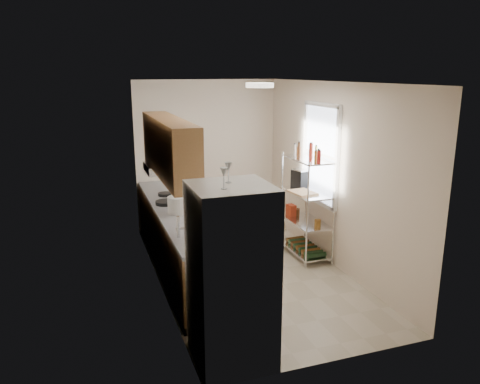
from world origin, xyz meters
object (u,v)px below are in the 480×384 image
(refrigerator, at_px, (231,276))
(rice_cooker, at_px, (178,205))
(frying_pan_large, at_px, (165,203))
(espresso_machine, at_px, (300,178))
(cutting_board, at_px, (303,192))

(refrigerator, distance_m, rice_cooker, 2.09)
(frying_pan_large, distance_m, espresso_machine, 2.06)
(refrigerator, bearing_deg, cutting_board, 49.67)
(refrigerator, relative_size, rice_cooker, 6.37)
(frying_pan_large, relative_size, cutting_board, 0.73)
(frying_pan_large, distance_m, cutting_board, 1.98)
(espresso_machine, bearing_deg, refrigerator, -142.33)
(refrigerator, distance_m, cutting_board, 2.74)
(rice_cooker, relative_size, espresso_machine, 0.99)
(refrigerator, bearing_deg, frying_pan_large, 93.50)
(rice_cooker, xyz_separation_m, cutting_board, (1.84, 0.00, 0.01))
(frying_pan_large, height_order, espresso_machine, espresso_machine)
(cutting_board, bearing_deg, refrigerator, -130.33)
(frying_pan_large, height_order, cutting_board, cutting_board)
(refrigerator, xyz_separation_m, frying_pan_large, (-0.16, 2.55, 0.05))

